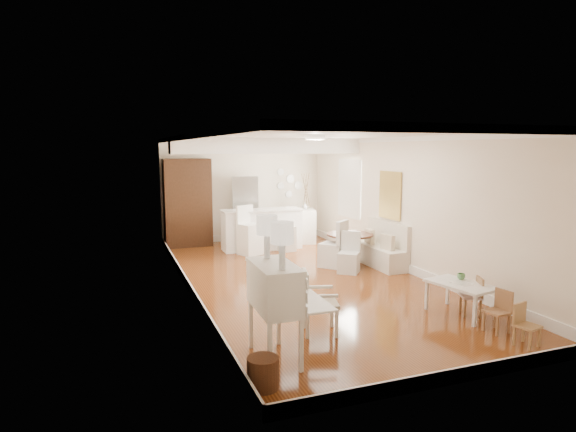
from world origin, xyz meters
TOP-DOWN VIEW (x-y plane):
  - room at (0.04, 0.32)m, footprint 9.00×9.04m
  - secretary_bureau at (-1.70, -3.21)m, footprint 0.96×0.98m
  - gustavian_armchair at (-0.83, -2.62)m, footprint 0.63×0.63m
  - wicker_basket at (-2.05, -3.85)m, footprint 0.40×0.40m
  - kids_table at (1.51, -2.70)m, footprint 0.78×1.10m
  - kids_chair_a at (1.49, -3.46)m, footprint 0.32×0.32m
  - kids_chair_b at (1.65, -2.76)m, footprint 0.39×0.39m
  - kids_chair_c at (1.50, -3.98)m, footprint 0.33×0.33m
  - banquette at (1.99, 0.50)m, footprint 0.52×1.60m
  - dining_table at (1.43, 0.82)m, footprint 1.35×1.35m
  - slip_chair_near at (1.08, 0.19)m, footprint 0.58×0.58m
  - slip_chair_far at (0.99, 0.77)m, footprint 0.70×0.70m
  - breakfast_counter at (0.10, 3.10)m, footprint 2.05×0.65m
  - bar_stool_left at (-0.36, 2.59)m, footprint 0.62×0.62m
  - bar_stool_right at (0.61, 2.68)m, footprint 0.42×0.42m
  - pantry_cabinet at (-1.60, 4.18)m, footprint 1.20×0.60m
  - fridge at (0.30, 4.15)m, footprint 0.75×0.65m
  - sideboard at (1.55, 3.66)m, footprint 0.64×1.02m
  - pencil_cup at (1.65, -2.52)m, footprint 0.13×0.13m
  - branch_vase at (1.53, 3.70)m, footprint 0.18×0.18m

SIDE VIEW (x-z plane):
  - wicker_basket at x=-2.05m, z-range 0.00..0.34m
  - kids_table at x=1.51m, z-range 0.00..0.50m
  - kids_chair_c at x=1.50m, z-range 0.00..0.56m
  - kids_chair_a at x=1.49m, z-range 0.00..0.61m
  - kids_chair_b at x=1.65m, z-range 0.00..0.61m
  - dining_table at x=1.43m, z-range 0.00..0.70m
  - slip_chair_near at x=1.08m, z-range 0.00..0.85m
  - gustavian_armchair at x=-0.83m, z-range 0.00..0.89m
  - sideboard at x=1.55m, z-range 0.00..0.91m
  - banquette at x=1.99m, z-range 0.00..0.98m
  - bar_stool_right at x=0.61m, z-range 0.00..1.01m
  - slip_chair_far at x=0.99m, z-range 0.00..1.03m
  - breakfast_counter at x=0.10m, z-range 0.00..1.03m
  - pencil_cup at x=1.65m, z-range 0.50..0.60m
  - bar_stool_left at x=-0.36m, z-range 0.00..1.19m
  - secretary_bureau at x=-1.70m, z-range 0.00..1.20m
  - fridge at x=0.30m, z-range 0.00..1.80m
  - branch_vase at x=1.53m, z-range 0.91..1.08m
  - pantry_cabinet at x=-1.60m, z-range 0.00..2.30m
  - room at x=0.04m, z-range 0.57..3.39m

